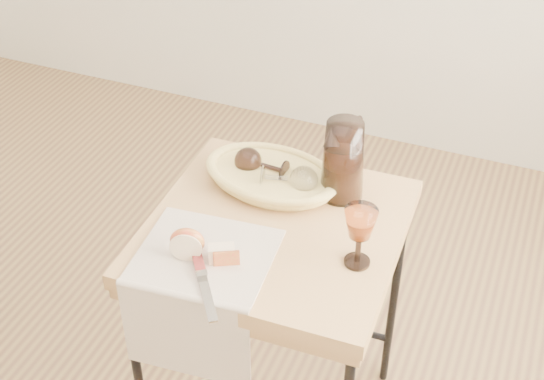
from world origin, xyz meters
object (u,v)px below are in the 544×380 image
at_px(side_table, 275,333).
at_px(goblet_lying_a, 263,165).
at_px(pitcher, 343,160).
at_px(bread_basket, 271,178).
at_px(wine_goblet, 359,237).
at_px(table_knife, 202,278).
at_px(tea_towel, 205,256).
at_px(goblet_lying_b, 286,178).
at_px(apple_half, 187,241).

xyz_separation_m(side_table, goblet_lying_a, (-0.10, 0.16, 0.43)).
bearing_deg(pitcher, bread_basket, 167.75).
relative_size(bread_basket, goblet_lying_a, 2.74).
xyz_separation_m(wine_goblet, table_knife, (-0.30, -0.19, -0.06)).
relative_size(tea_towel, wine_goblet, 1.99).
bearing_deg(pitcher, side_table, -144.68).
xyz_separation_m(bread_basket, goblet_lying_b, (0.05, -0.02, 0.02)).
height_order(side_table, tea_towel, tea_towel).
relative_size(goblet_lying_a, table_knife, 0.49).
xyz_separation_m(side_table, table_knife, (-0.07, -0.25, 0.40)).
distance_m(side_table, bread_basket, 0.44).
height_order(goblet_lying_a, wine_goblet, wine_goblet).
distance_m(apple_half, table_knife, 0.10).
bearing_deg(pitcher, goblet_lying_b, 178.90).
bearing_deg(apple_half, table_knife, -61.52).
bearing_deg(side_table, wine_goblet, -14.14).
height_order(bread_basket, goblet_lying_a, goblet_lying_a).
height_order(side_table, apple_half, apple_half).
bearing_deg(goblet_lying_b, side_table, -94.20).
xyz_separation_m(goblet_lying_b, table_knife, (-0.05, -0.37, -0.03)).
distance_m(side_table, tea_towel, 0.44).
relative_size(bread_basket, pitcher, 1.27).
xyz_separation_m(pitcher, wine_goblet, (0.11, -0.23, -0.03)).
bearing_deg(table_knife, side_table, 127.19).
relative_size(bread_basket, goblet_lying_b, 2.68).
xyz_separation_m(tea_towel, bread_basket, (0.04, 0.31, 0.02)).
bearing_deg(bread_basket, table_knife, -85.56).
bearing_deg(side_table, pitcher, 58.10).
distance_m(tea_towel, wine_goblet, 0.36).
distance_m(side_table, apple_half, 0.49).
bearing_deg(wine_goblet, bread_basket, 145.51).
relative_size(bread_basket, apple_half, 3.98).
relative_size(side_table, table_knife, 3.24).
distance_m(side_table, goblet_lying_a, 0.47).
xyz_separation_m(goblet_lying_a, goblet_lying_b, (0.08, -0.03, 0.00)).
xyz_separation_m(pitcher, apple_half, (-0.25, -0.36, -0.06)).
bearing_deg(bread_basket, goblet_lying_a, 158.77).
height_order(tea_towel, table_knife, table_knife).
distance_m(wine_goblet, apple_half, 0.39).
distance_m(side_table, table_knife, 0.48).
distance_m(goblet_lying_b, pitcher, 0.15).
relative_size(goblet_lying_a, wine_goblet, 0.75).
xyz_separation_m(wine_goblet, apple_half, (-0.37, -0.12, -0.03)).
height_order(side_table, wine_goblet, wine_goblet).
relative_size(tea_towel, bread_basket, 0.96).
distance_m(tea_towel, bread_basket, 0.32).
distance_m(tea_towel, table_knife, 0.09).
distance_m(pitcher, apple_half, 0.44).
height_order(pitcher, apple_half, pitcher).
height_order(pitcher, wine_goblet, pitcher).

